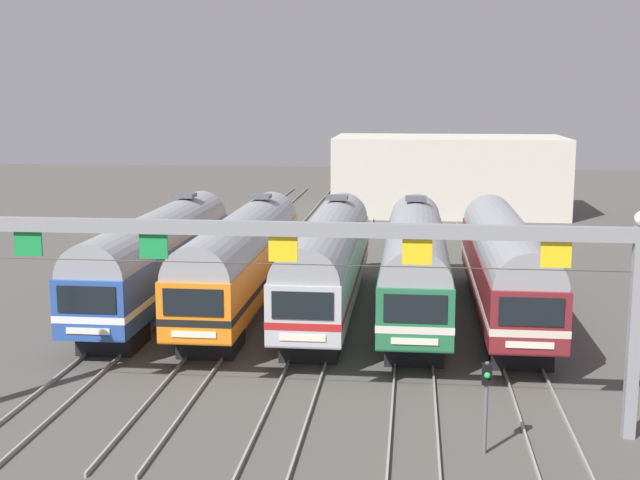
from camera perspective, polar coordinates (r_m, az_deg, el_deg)
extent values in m
plane|color=#4C4944|center=(40.31, 0.50, -4.99)|extent=(160.00, 160.00, 0.00)
cube|color=gray|center=(58.13, -6.55, -0.36)|extent=(0.07, 70.00, 0.15)
cube|color=gray|center=(57.83, -5.17, -0.39)|extent=(0.07, 70.00, 0.15)
cube|color=gray|center=(57.37, -2.56, -0.44)|extent=(0.07, 70.00, 0.15)
cube|color=gray|center=(57.16, -1.14, -0.47)|extent=(0.07, 70.00, 0.15)
cube|color=gray|center=(56.89, 1.51, -0.52)|extent=(0.07, 70.00, 0.15)
cube|color=gray|center=(56.79, 2.96, -0.55)|extent=(0.07, 70.00, 0.15)
cube|color=gray|center=(56.70, 5.64, -0.60)|extent=(0.07, 70.00, 0.15)
cube|color=gray|center=(56.70, 7.09, -0.63)|extent=(0.07, 70.00, 0.15)
cube|color=gray|center=(56.81, 9.77, -0.68)|extent=(0.07, 70.00, 0.15)
cube|color=gray|center=(56.91, 11.21, -0.70)|extent=(0.07, 70.00, 0.15)
cube|color=#284C9E|center=(41.41, -10.84, -1.61)|extent=(2.85, 18.00, 2.35)
cube|color=white|center=(41.48, -10.83, -2.09)|extent=(2.88, 18.02, 0.28)
cylinder|color=gray|center=(41.20, -10.89, -0.01)|extent=(2.74, 17.64, 2.74)
cube|color=black|center=(33.01, -15.45, -3.89)|extent=(2.28, 0.06, 1.03)
cube|color=silver|center=(33.31, -15.36, -5.93)|extent=(1.71, 0.05, 0.24)
cube|color=black|center=(36.01, -13.70, -6.24)|extent=(2.28, 2.60, 1.05)
cube|color=black|center=(47.68, -8.56, -2.12)|extent=(2.28, 2.60, 1.05)
cube|color=#4C4C51|center=(45.76, -9.11, 2.98)|extent=(1.10, 1.10, 0.20)
cube|color=orange|center=(40.40, -5.28, -1.76)|extent=(2.85, 18.00, 2.35)
cube|color=black|center=(40.48, -5.28, -2.25)|extent=(2.88, 18.02, 0.28)
cylinder|color=gray|center=(40.18, -5.31, -0.12)|extent=(2.74, 17.64, 2.74)
cube|color=black|center=(31.74, -8.56, -4.19)|extent=(2.28, 0.06, 1.03)
cube|color=silver|center=(32.05, -8.50, -6.31)|extent=(1.71, 0.05, 0.24)
cube|color=black|center=(34.85, -7.32, -6.58)|extent=(2.28, 2.60, 1.05)
cube|color=black|center=(46.81, -3.71, -2.25)|extent=(2.28, 2.60, 1.05)
cube|color=#4C4C51|center=(44.85, -4.05, 2.94)|extent=(1.10, 1.10, 0.20)
cube|color=#B2B5BA|center=(39.79, 0.50, -1.90)|extent=(2.85, 18.00, 2.35)
cube|color=#B21E1E|center=(39.87, 0.50, -2.39)|extent=(2.88, 18.02, 0.28)
cylinder|color=gray|center=(39.57, 0.50, -0.23)|extent=(2.74, 17.64, 2.74)
cube|color=black|center=(30.96, -1.19, -4.44)|extent=(2.28, 0.06, 1.03)
cube|color=silver|center=(31.28, -1.18, -6.61)|extent=(1.71, 0.05, 0.24)
cube|color=black|center=(34.14, -0.58, -6.84)|extent=(2.28, 2.60, 1.05)
cube|color=black|center=(46.28, 1.29, -2.37)|extent=(2.28, 2.60, 1.05)
cube|color=#4C4C51|center=(44.30, 1.17, 2.88)|extent=(1.10, 1.10, 0.20)
cube|color=#236B42|center=(39.60, 6.41, -2.02)|extent=(2.85, 18.00, 2.35)
cube|color=silver|center=(39.67, 6.40, -2.52)|extent=(2.88, 18.02, 0.28)
cylinder|color=gray|center=(39.38, 6.44, -0.34)|extent=(2.74, 17.64, 2.74)
cube|color=black|center=(30.71, 6.43, -4.62)|extent=(2.28, 0.06, 1.03)
cube|color=silver|center=(31.03, 6.38, -6.80)|extent=(1.71, 0.05, 0.24)
cube|color=black|center=(33.91, 6.35, -7.02)|extent=(2.28, 2.60, 1.05)
cube|color=black|center=(46.12, 6.36, -2.48)|extent=(2.28, 2.60, 1.05)
cube|color=#4C4C51|center=(44.13, 6.47, 2.79)|extent=(1.10, 1.10, 0.20)
cube|color=maroon|center=(39.83, 12.31, -2.12)|extent=(2.85, 18.00, 2.35)
cube|color=beige|center=(39.90, 12.29, -2.61)|extent=(2.88, 18.02, 0.28)
cylinder|color=gray|center=(39.60, 12.37, -0.45)|extent=(2.74, 17.64, 2.74)
cube|color=black|center=(31.00, 14.04, -4.72)|extent=(2.28, 0.06, 1.03)
cube|color=silver|center=(31.32, 13.94, -6.88)|extent=(1.71, 0.05, 0.24)
cube|color=black|center=(34.18, 13.28, -7.10)|extent=(2.28, 2.60, 1.05)
cube|color=black|center=(46.31, 11.44, -2.56)|extent=(2.28, 2.60, 1.05)
cube|color=gray|center=(27.07, 20.41, -5.97)|extent=(0.36, 0.36, 6.50)
cube|color=gray|center=(25.89, -2.51, 0.76)|extent=(21.17, 0.32, 0.44)
cube|color=#198C3F|center=(28.41, -19.04, -0.23)|extent=(0.90, 0.08, 0.80)
cube|color=#198C3F|center=(26.92, -11.14, -0.41)|extent=(0.90, 0.08, 0.80)
cube|color=yellow|center=(25.99, -2.50, -0.59)|extent=(0.90, 0.08, 0.80)
cube|color=yellow|center=(25.69, 6.56, -0.77)|extent=(0.90, 0.08, 0.80)
cube|color=yellow|center=(26.04, 15.60, -0.93)|extent=(0.90, 0.08, 0.80)
cylinder|color=#3F382D|center=(26.08, -2.49, -1.63)|extent=(21.17, 0.03, 0.03)
cylinder|color=#59595E|center=(25.33, 11.10, -11.05)|extent=(0.12, 0.12, 2.77)
cube|color=black|center=(24.98, 11.17, -8.83)|extent=(0.28, 0.24, 0.60)
sphere|color=green|center=(24.85, 11.20, -8.93)|extent=(0.18, 0.18, 0.18)
cube|color=beige|center=(74.36, 8.63, 4.35)|extent=(19.52, 10.00, 6.63)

